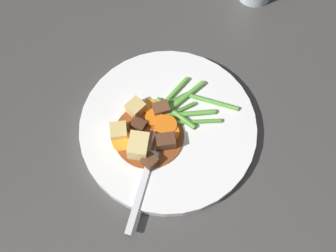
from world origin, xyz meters
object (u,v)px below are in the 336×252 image
at_px(carrot_slice_1, 170,133).
at_px(carrot_slice_3, 165,125).
at_px(meat_chunk_1, 161,109).
at_px(potato_chunk_1, 136,108).
at_px(fork, 146,174).
at_px(meat_chunk_3, 150,161).
at_px(potato_chunk_2, 119,132).
at_px(carrot_slice_0, 154,118).
at_px(meat_chunk_2, 138,125).
at_px(potato_chunk_0, 140,147).
at_px(dinner_plate, 168,128).
at_px(carrot_slice_4, 123,142).
at_px(carrot_slice_2, 152,106).
at_px(meat_chunk_0, 166,142).

relative_size(carrot_slice_1, carrot_slice_3, 0.86).
bearing_deg(meat_chunk_1, potato_chunk_1, -42.57).
xyz_separation_m(carrot_slice_3, meat_chunk_1, (-0.01, -0.02, 0.00)).
bearing_deg(fork, meat_chunk_1, -144.38).
bearing_deg(meat_chunk_3, potato_chunk_2, -86.47).
relative_size(carrot_slice_0, meat_chunk_2, 1.19).
height_order(carrot_slice_3, potato_chunk_0, potato_chunk_0).
bearing_deg(meat_chunk_1, meat_chunk_2, -5.01).
bearing_deg(dinner_plate, carrot_slice_4, -19.84).
bearing_deg(carrot_slice_2, fork, 43.89).
bearing_deg(carrot_slice_0, potato_chunk_0, 27.02).
relative_size(meat_chunk_0, meat_chunk_3, 1.41).
bearing_deg(meat_chunk_2, potato_chunk_2, -17.54).
relative_size(dinner_plate, potato_chunk_0, 7.68).
xyz_separation_m(carrot_slice_0, meat_chunk_3, (0.05, 0.05, 0.00)).
bearing_deg(carrot_slice_3, potato_chunk_2, -31.88).
xyz_separation_m(carrot_slice_1, potato_chunk_0, (0.05, -0.01, 0.01)).
bearing_deg(carrot_slice_2, meat_chunk_0, 66.95).
relative_size(carrot_slice_3, potato_chunk_1, 1.39).
xyz_separation_m(carrot_slice_1, meat_chunk_0, (0.02, 0.01, 0.01)).
xyz_separation_m(carrot_slice_1, carrot_slice_3, (-0.00, -0.02, 0.00)).
relative_size(meat_chunk_0, meat_chunk_2, 1.26).
relative_size(meat_chunk_2, fork, 0.15).
relative_size(dinner_plate, meat_chunk_1, 10.86).
xyz_separation_m(carrot_slice_0, meat_chunk_1, (-0.02, -0.00, 0.00)).
height_order(carrot_slice_0, meat_chunk_1, meat_chunk_1).
height_order(carrot_slice_1, meat_chunk_1, meat_chunk_1).
height_order(carrot_slice_2, carrot_slice_3, carrot_slice_3).
distance_m(carrot_slice_3, fork, 0.08).
bearing_deg(dinner_plate, potato_chunk_1, -69.28).
bearing_deg(potato_chunk_2, carrot_slice_2, -178.61).
xyz_separation_m(carrot_slice_1, meat_chunk_1, (-0.02, -0.04, 0.00)).
xyz_separation_m(dinner_plate, carrot_slice_4, (0.07, -0.03, 0.01)).
height_order(meat_chunk_0, meat_chunk_1, meat_chunk_0).
bearing_deg(dinner_plate, meat_chunk_2, -40.88).
height_order(meat_chunk_3, fork, meat_chunk_3).
xyz_separation_m(carrot_slice_0, meat_chunk_0, (0.02, 0.04, 0.01)).
bearing_deg(potato_chunk_2, carrot_slice_4, 70.43).
height_order(carrot_slice_2, meat_chunk_3, meat_chunk_3).
relative_size(potato_chunk_1, meat_chunk_2, 1.09).
height_order(carrot_slice_3, potato_chunk_2, potato_chunk_2).
height_order(potato_chunk_2, meat_chunk_0, meat_chunk_0).
relative_size(carrot_slice_0, carrot_slice_3, 0.78).
distance_m(carrot_slice_3, meat_chunk_3, 0.06).
bearing_deg(meat_chunk_0, potato_chunk_0, -26.80).
bearing_deg(carrot_slice_1, potato_chunk_2, -42.54).
bearing_deg(carrot_slice_0, carrot_slice_4, -2.60).
bearing_deg(carrot_slice_3, meat_chunk_2, -43.23).
distance_m(potato_chunk_2, meat_chunk_2, 0.03).
bearing_deg(meat_chunk_2, carrot_slice_0, 164.04).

